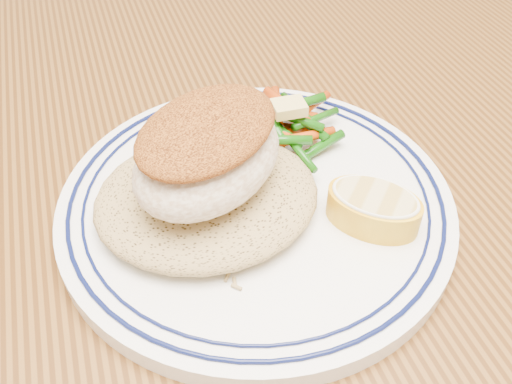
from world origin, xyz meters
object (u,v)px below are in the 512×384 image
object	(u,v)px
vegetable_pile	(285,123)
fish_fillet	(208,151)
plate	(256,203)
dining_table	(234,254)
lemon_wedge	(374,207)
rice_pilaf	(207,193)

from	to	relation	value
vegetable_pile	fish_fillet	bearing A→B (deg)	-141.47
plate	vegetable_pile	bearing A→B (deg)	53.74
dining_table	lemon_wedge	size ratio (longest dim) A/B	18.11
rice_pilaf	fish_fillet	xyz separation A→B (m)	(0.00, -0.00, 0.04)
plate	vegetable_pile	distance (m)	0.08
fish_fillet	plate	bearing A→B (deg)	2.88
dining_table	lemon_wedge	xyz separation A→B (m)	(0.07, -0.09, 0.13)
dining_table	rice_pilaf	bearing A→B (deg)	-122.40
dining_table	fish_fillet	size ratio (longest dim) A/B	10.79
dining_table	vegetable_pile	size ratio (longest dim) A/B	13.83
plate	rice_pilaf	bearing A→B (deg)	-179.95
fish_fillet	rice_pilaf	bearing A→B (deg)	146.79
rice_pilaf	lemon_wedge	distance (m)	0.11
rice_pilaf	fish_fillet	size ratio (longest dim) A/B	1.11
dining_table	fish_fillet	xyz separation A→B (m)	(-0.03, -0.05, 0.16)
dining_table	vegetable_pile	distance (m)	0.14
plate	lemon_wedge	distance (m)	0.08
dining_table	fish_fillet	bearing A→B (deg)	-119.32
vegetable_pile	lemon_wedge	world-z (taller)	vegetable_pile
rice_pilaf	fish_fillet	bearing A→B (deg)	-33.21
plate	rice_pilaf	world-z (taller)	rice_pilaf
fish_fillet	lemon_wedge	bearing A→B (deg)	-24.63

